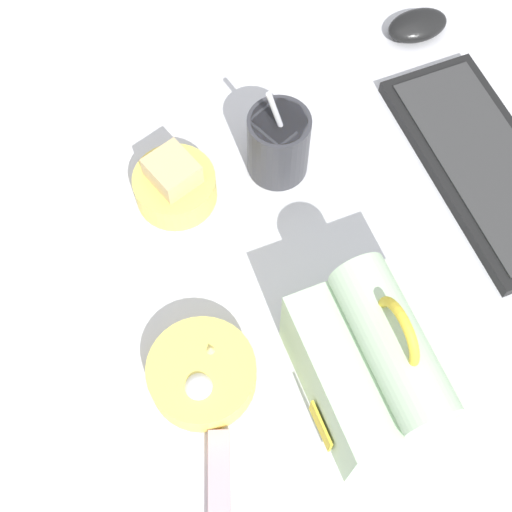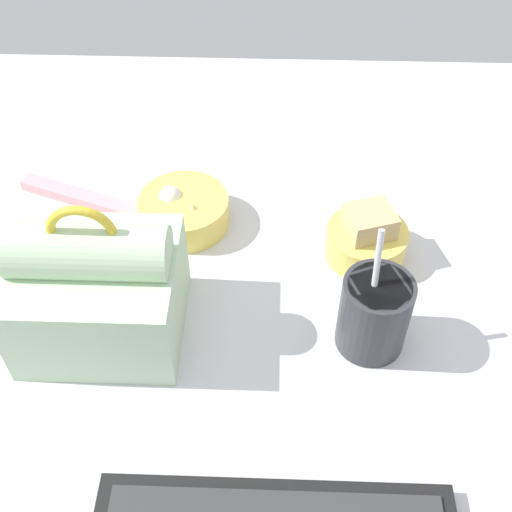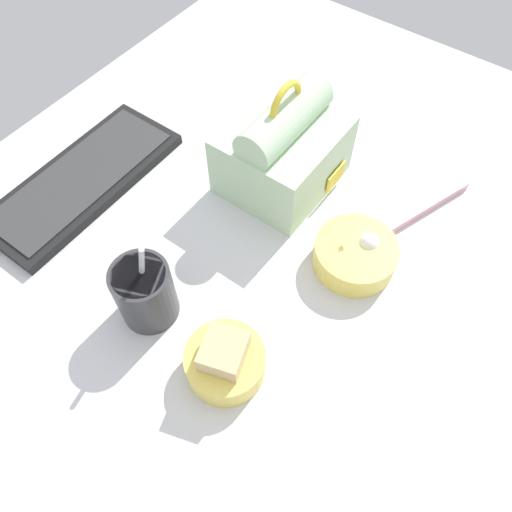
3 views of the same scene
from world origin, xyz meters
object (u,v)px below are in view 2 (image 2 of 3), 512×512
bento_bowl_snacks (184,210)px  lunch_bag (98,288)px  bento_bowl_sandwich (367,239)px  chopstick_case (81,198)px  soup_cup (374,313)px

bento_bowl_snacks → lunch_bag: bearing=68.0°
lunch_bag → bento_bowl_snacks: lunch_bag is taller
bento_bowl_sandwich → chopstick_case: 41.59cm
lunch_bag → soup_cup: bearing=178.2°
soup_cup → chopstick_case: soup_cup is taller
lunch_bag → chopstick_case: bearing=-69.9°
lunch_bag → bento_bowl_snacks: size_ratio=1.58×
lunch_bag → soup_cup: size_ratio=1.17×
lunch_bag → bento_bowl_sandwich: size_ratio=1.85×
lunch_bag → chopstick_case: lunch_bag is taller
bento_bowl_snacks → chopstick_case: bearing=-13.8°
lunch_bag → bento_bowl_snacks: bearing=-112.0°
soup_cup → bento_bowl_snacks: 31.26cm
lunch_bag → bento_bowl_sandwich: 35.20cm
chopstick_case → lunch_bag: bearing=110.1°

